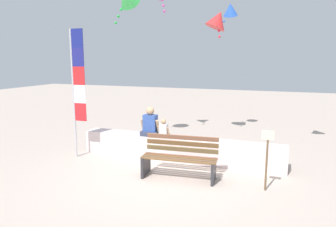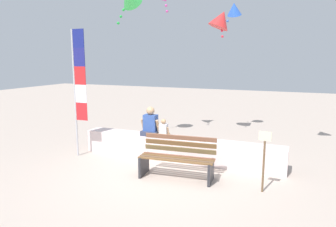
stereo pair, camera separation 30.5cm
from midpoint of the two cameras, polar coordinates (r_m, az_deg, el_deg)
ground_plane at (r=7.02m, az=-0.41°, el=-11.35°), size 40.00×40.00×0.00m
seawall_ledge at (r=7.99m, az=3.01°, el=-6.47°), size 5.23×0.49×0.59m
park_bench at (r=6.83m, az=3.01°, el=-8.26°), size 1.67×0.75×0.88m
person_adult at (r=8.08m, az=-2.13°, el=-1.97°), size 0.49×0.36×0.76m
person_child at (r=7.96m, az=0.27°, el=-2.98°), size 0.30×0.22×0.46m
flag_banner at (r=8.29m, az=-15.13°, el=5.37°), size 0.39×0.05×3.29m
kite_red at (r=10.27m, az=10.56°, el=16.57°), size 0.99×0.92×0.94m
kite_blue at (r=10.70m, az=12.84°, el=18.11°), size 0.58×0.59×0.85m
sign_post at (r=6.32m, az=18.50°, el=-7.44°), size 0.24×0.04×1.21m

